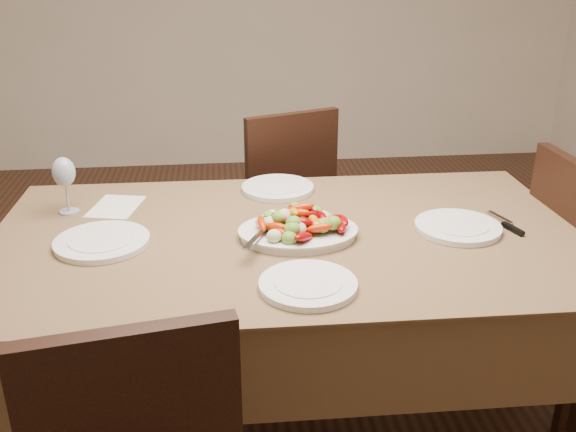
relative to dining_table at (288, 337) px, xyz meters
The scene contains 13 objects.
floor 0.38m from the dining_table, 92.47° to the left, with size 6.00×6.00×0.00m, color #351C10.
dining_table is the anchor object (origin of this frame).
chair_far 0.95m from the dining_table, 87.87° to the left, with size 0.42×0.42×0.95m, color black, non-canonical shape.
serving_platter 0.39m from the dining_table, 42.85° to the right, with size 0.36×0.26×0.02m, color white.
roasted_vegetables 0.45m from the dining_table, 42.85° to the right, with size 0.29×0.20×0.09m, color #7F0305, non-canonical shape.
serving_spoon 0.43m from the dining_table, 120.53° to the right, with size 0.28×0.06×0.03m, color #9EA0A8, non-canonical shape.
plate_left 0.68m from the dining_table, behind, with size 0.28×0.28×0.02m, color white.
plate_right 0.66m from the dining_table, ahead, with size 0.27×0.27×0.02m, color white.
plate_far 0.55m from the dining_table, 89.42° to the left, with size 0.26×0.26×0.02m, color white.
plate_near 0.52m from the dining_table, 87.34° to the right, with size 0.26×0.26×0.02m, color white.
wine_glass 0.90m from the dining_table, 160.28° to the left, with size 0.08×0.08×0.20m, color #8C99A5, non-canonical shape.
menu_card 0.74m from the dining_table, 153.07° to the left, with size 0.15×0.21×0.00m, color silver.
table_knife 0.80m from the dining_table, ahead, with size 0.02×0.20×0.01m, color #9EA0A8, non-canonical shape.
Camera 1 is at (-0.19, -1.84, 1.59)m, focal length 40.00 mm.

